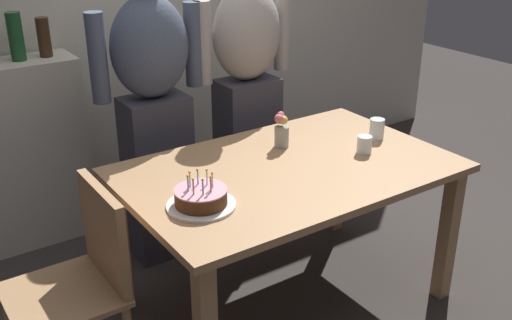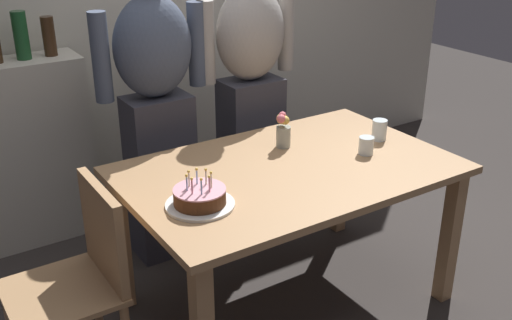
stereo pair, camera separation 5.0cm
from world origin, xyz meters
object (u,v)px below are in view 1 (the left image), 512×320
at_px(flower_vase, 281,129).
at_px(person_woman_cardigan, 247,87).
at_px(water_glass_far, 377,129).
at_px(water_glass_near, 364,145).
at_px(birthday_cake, 201,199).
at_px(person_man_bearded, 154,106).
at_px(dining_chair, 84,275).

bearing_deg(flower_vase, person_woman_cardigan, 73.19).
bearing_deg(water_glass_far, water_glass_near, -150.80).
bearing_deg(flower_vase, birthday_cake, -152.89).
height_order(person_man_bearded, dining_chair, person_man_bearded).
xyz_separation_m(person_man_bearded, dining_chair, (-0.68, -0.75, -0.36)).
relative_size(water_glass_far, person_woman_cardigan, 0.06).
relative_size(water_glass_far, dining_chair, 0.12).
height_order(water_glass_far, flower_vase, flower_vase).
height_order(birthday_cake, flower_vase, flower_vase).
height_order(water_glass_near, person_man_bearded, person_man_bearded).
bearing_deg(person_woman_cardigan, dining_chair, 30.73).
height_order(flower_vase, person_woman_cardigan, person_woman_cardigan).
relative_size(birthday_cake, flower_vase, 1.56).
relative_size(birthday_cake, dining_chair, 0.32).
distance_m(water_glass_near, water_glass_far, 0.21).
distance_m(water_glass_near, person_woman_cardigan, 0.86).
bearing_deg(water_glass_far, person_man_bearded, 139.59).
distance_m(water_glass_far, flower_vase, 0.50).
xyz_separation_m(birthday_cake, person_man_bearded, (0.22, 0.88, 0.10)).
bearing_deg(water_glass_near, water_glass_far, 29.20).
height_order(birthday_cake, person_man_bearded, person_man_bearded).
bearing_deg(dining_chair, birthday_cake, 74.24).
bearing_deg(person_woman_cardigan, birthday_cake, 47.68).
xyz_separation_m(water_glass_far, flower_vase, (-0.46, 0.19, 0.04)).
distance_m(water_glass_far, person_man_bearded, 1.15).
distance_m(water_glass_near, dining_chair, 1.40).
bearing_deg(water_glass_far, flower_vase, 157.78).
bearing_deg(person_man_bearded, flower_vase, 126.59).
bearing_deg(water_glass_near, dining_chair, 176.07).
bearing_deg(flower_vase, person_man_bearded, 126.59).
distance_m(birthday_cake, water_glass_near, 0.91).
xyz_separation_m(water_glass_far, dining_chair, (-1.55, -0.01, -0.28)).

